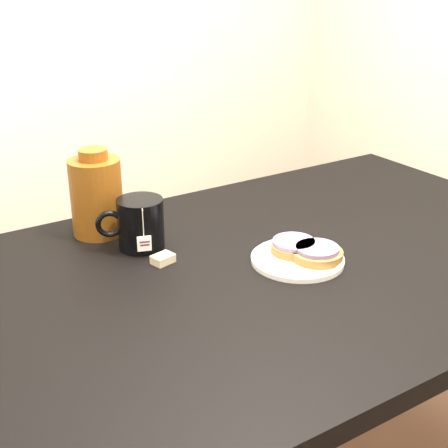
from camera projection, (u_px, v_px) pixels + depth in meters
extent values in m
cube|color=black|center=(286.00, 265.00, 1.33)|extent=(1.40, 0.90, 0.04)
cylinder|color=black|center=(360.00, 273.00, 2.10)|extent=(0.06, 0.06, 0.71)
cylinder|color=white|center=(297.00, 259.00, 1.30)|extent=(0.19, 0.19, 0.01)
torus|color=white|center=(298.00, 257.00, 1.30)|extent=(0.19, 0.19, 0.01)
cylinder|color=brown|center=(294.00, 248.00, 1.32)|extent=(0.10, 0.10, 0.02)
cylinder|color=gray|center=(294.00, 242.00, 1.31)|extent=(0.10, 0.10, 0.01)
cylinder|color=brown|center=(317.00, 254.00, 1.29)|extent=(0.13, 0.13, 0.02)
cylinder|color=gray|center=(317.00, 249.00, 1.28)|extent=(0.11, 0.11, 0.01)
cylinder|color=black|center=(141.00, 224.00, 1.35)|extent=(0.13, 0.13, 0.11)
cylinder|color=black|center=(140.00, 203.00, 1.33)|extent=(0.09, 0.09, 0.00)
torus|color=black|center=(110.00, 224.00, 1.33)|extent=(0.06, 0.03, 0.06)
cylinder|color=beige|center=(143.00, 222.00, 1.29)|extent=(0.00, 0.00, 0.06)
cube|color=white|center=(144.00, 243.00, 1.31)|extent=(0.03, 0.01, 0.03)
cube|color=#C6B793|center=(163.00, 259.00, 1.29)|extent=(0.05, 0.04, 0.02)
cylinder|color=#562A0B|center=(97.00, 197.00, 1.41)|extent=(0.14, 0.14, 0.18)
cylinder|color=#562A0B|center=(93.00, 154.00, 1.37)|extent=(0.06, 0.06, 0.02)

